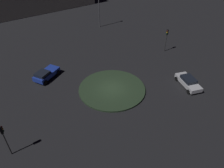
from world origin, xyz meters
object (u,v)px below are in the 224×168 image
(traffic_light_southwest, at_px, (3,135))
(traffic_light_northeast, at_px, (167,36))
(car_blue, at_px, (46,74))
(streetlamp_north, at_px, (99,0))
(car_silver, at_px, (188,82))

(traffic_light_southwest, distance_m, traffic_light_northeast, 29.35)
(car_blue, height_order, streetlamp_north, streetlamp_north)
(car_silver, bearing_deg, traffic_light_southwest, -77.91)
(car_silver, bearing_deg, traffic_light_northeast, 170.56)
(car_blue, bearing_deg, car_silver, -69.16)
(traffic_light_southwest, bearing_deg, car_blue, 42.69)
(traffic_light_southwest, xyz_separation_m, traffic_light_northeast, (25.96, 13.71, 0.04))
(car_blue, distance_m, traffic_light_southwest, 13.37)
(car_silver, height_order, traffic_light_southwest, traffic_light_southwest)
(streetlamp_north, bearing_deg, traffic_light_southwest, -122.43)
(car_silver, relative_size, traffic_light_southwest, 1.11)
(traffic_light_northeast, bearing_deg, traffic_light_southwest, -1.83)
(car_blue, bearing_deg, traffic_light_northeast, -40.21)
(traffic_light_northeast, bearing_deg, streetlamp_north, -92.97)
(traffic_light_northeast, distance_m, streetlamp_north, 17.21)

